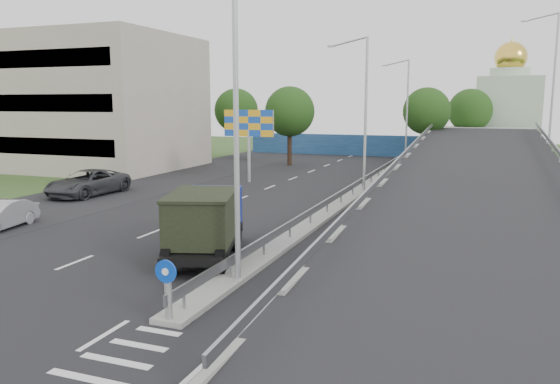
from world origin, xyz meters
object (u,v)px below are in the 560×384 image
at_px(sign_bollard, 168,289).
at_px(lamp_post_near, 231,109).
at_px(lamp_post_mid, 363,106).
at_px(parked_car_b, 0,215).
at_px(dump_truck, 206,220).
at_px(lamp_post_far, 405,105).
at_px(church, 507,109).
at_px(parked_car_c, 88,183).
at_px(billboard, 249,127).

distance_m(sign_bollard, lamp_post_near, 6.12).
height_order(lamp_post_mid, parked_car_b, lamp_post_mid).
height_order(lamp_post_near, dump_truck, lamp_post_near).
distance_m(lamp_post_near, lamp_post_far, 40.00).
xyz_separation_m(church, parked_car_c, (-26.46, -41.28, -4.48)).
distance_m(church, parked_car_b, 56.23).
relative_size(church, parked_car_b, 3.29).
bearing_deg(sign_bollard, church, 80.19).
height_order(sign_bollard, parked_car_b, sign_bollard).
height_order(sign_bollard, lamp_post_near, lamp_post_near).
bearing_deg(billboard, church, 59.30).
distance_m(sign_bollard, parked_car_c, 23.34).
bearing_deg(church, dump_truck, -103.40).
xyz_separation_m(sign_bollard, billboard, (-9.00, 25.83, 3.15)).
bearing_deg(lamp_post_mid, sign_bollard, -90.26).
height_order(church, parked_car_b, church).
height_order(church, parked_car_c, church).
relative_size(lamp_post_far, parked_car_c, 1.68).
relative_size(dump_truck, parked_car_c, 1.08).
bearing_deg(lamp_post_near, church, 79.62).
bearing_deg(lamp_post_far, church, 54.76).
bearing_deg(billboard, lamp_post_mid, -12.38).
xyz_separation_m(lamp_post_mid, dump_truck, (-2.36, -17.45, -4.32)).
bearing_deg(billboard, lamp_post_near, -67.51).
relative_size(sign_bollard, lamp_post_far, 0.17).
bearing_deg(dump_truck, lamp_post_far, 68.40).
relative_size(church, billboard, 2.51).
bearing_deg(parked_car_c, lamp_post_mid, 26.23).
bearing_deg(lamp_post_near, lamp_post_far, 90.00).
xyz_separation_m(church, dump_truck, (-12.26, -51.45, -3.83)).
bearing_deg(lamp_post_near, parked_car_b, 166.84).
xyz_separation_m(lamp_post_near, dump_truck, (-2.36, 2.55, -4.32)).
bearing_deg(sign_bollard, dump_truck, 109.48).
distance_m(dump_truck, parked_car_b, 11.53).
relative_size(church, parked_car_c, 2.30).
distance_m(lamp_post_mid, dump_truck, 18.13).
bearing_deg(church, lamp_post_near, -100.38).
distance_m(billboard, parked_car_c, 12.37).
bearing_deg(parked_car_c, lamp_post_near, -35.01).
bearing_deg(sign_bollard, lamp_post_mid, 89.74).
relative_size(church, dump_truck, 2.13).
distance_m(lamp_post_near, dump_truck, 5.55).
relative_size(sign_bollard, billboard, 0.30).
xyz_separation_m(dump_truck, parked_car_b, (-11.49, 0.69, -0.79)).
relative_size(lamp_post_near, church, 0.73).
xyz_separation_m(sign_bollard, parked_car_b, (-13.74, 7.06, -0.34)).
relative_size(sign_bollard, parked_car_b, 0.40).
height_order(lamp_post_near, billboard, lamp_post_near).
xyz_separation_m(lamp_post_far, dump_truck, (-2.36, -37.45, -4.32)).
height_order(billboard, parked_car_b, billboard).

